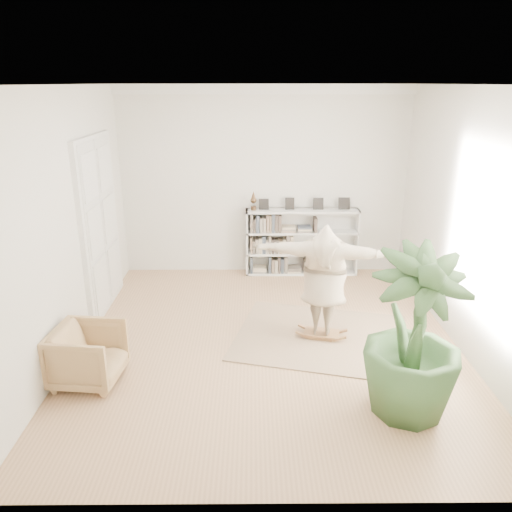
{
  "coord_description": "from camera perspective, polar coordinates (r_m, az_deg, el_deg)",
  "views": [
    {
      "loc": [
        -0.22,
        -6.54,
        3.63
      ],
      "look_at": [
        -0.17,
        0.4,
        1.2
      ],
      "focal_mm": 35.0,
      "sensor_mm": 36.0,
      "label": 1
    }
  ],
  "objects": [
    {
      "name": "floor",
      "position": [
        7.48,
        1.34,
        -9.76
      ],
      "size": [
        6.0,
        6.0,
        0.0
      ],
      "primitive_type": "plane",
      "color": "#A47B55",
      "rests_on": "ground"
    },
    {
      "name": "rug",
      "position": [
        7.65,
        7.48,
        -9.15
      ],
      "size": [
        2.91,
        2.55,
        0.02
      ],
      "primitive_type": "cube",
      "rotation": [
        0.0,
        0.0,
        -0.25
      ],
      "color": "tan",
      "rests_on": "floor"
    },
    {
      "name": "rocker_board",
      "position": [
        7.62,
        7.5,
        -8.76
      ],
      "size": [
        0.58,
        0.43,
        0.11
      ],
      "rotation": [
        0.0,
        0.0,
        -0.25
      ],
      "color": "olive",
      "rests_on": "rug"
    },
    {
      "name": "bookshelf",
      "position": [
        9.87,
        5.21,
        1.53
      ],
      "size": [
        2.2,
        0.35,
        1.64
      ],
      "color": "silver",
      "rests_on": "floor"
    },
    {
      "name": "armchair",
      "position": [
        6.75,
        -18.64,
        -10.67
      ],
      "size": [
        0.91,
        0.89,
        0.75
      ],
      "primitive_type": "imported",
      "rotation": [
        0.0,
        0.0,
        1.46
      ],
      "color": "tan",
      "rests_on": "floor"
    },
    {
      "name": "houseplant",
      "position": [
        5.84,
        17.59,
        -8.58
      ],
      "size": [
        1.27,
        1.27,
        1.98
      ],
      "primitive_type": "imported",
      "rotation": [
        0.0,
        0.0,
        0.16
      ],
      "color": "#32542A",
      "rests_on": "floor"
    },
    {
      "name": "person",
      "position": [
        7.25,
        7.8,
        -2.48
      ],
      "size": [
        2.13,
        1.04,
        1.67
      ],
      "primitive_type": "imported",
      "rotation": [
        0.0,
        0.0,
        2.9
      ],
      "color": "#BBA88C",
      "rests_on": "rocker_board"
    },
    {
      "name": "doors",
      "position": [
        8.52,
        -17.37,
        3.2
      ],
      "size": [
        0.09,
        1.78,
        2.92
      ],
      "color": "white",
      "rests_on": "floor"
    },
    {
      "name": "room_shell",
      "position": [
        9.48,
        0.96,
        18.54
      ],
      "size": [
        6.0,
        6.0,
        6.0
      ],
      "color": "silver",
      "rests_on": "floor"
    }
  ]
}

